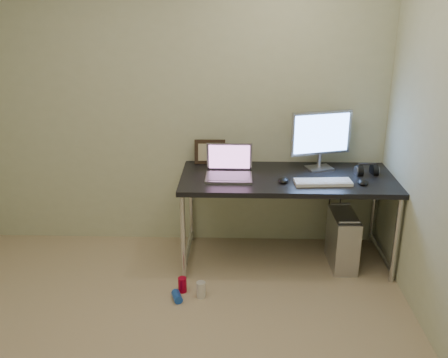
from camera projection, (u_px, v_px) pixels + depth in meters
wall_back at (180, 105)px, 4.21m from camera, size 3.50×0.02×2.50m
desk at (287, 185)px, 4.03m from camera, size 1.71×0.75×0.75m
tower_computer at (342, 240)px, 4.10m from camera, size 0.20×0.44×0.48m
cable_a at (330, 201)px, 4.42m from camera, size 0.01×0.16×0.69m
cable_b at (340, 204)px, 4.41m from camera, size 0.02×0.11×0.71m
can_red at (182, 285)px, 3.77m from camera, size 0.08×0.08×0.12m
can_white at (201, 290)px, 3.70m from camera, size 0.08×0.08×0.13m
can_blue at (177, 297)px, 3.67m from camera, size 0.10×0.13×0.06m
laptop at (229, 169)px, 3.99m from camera, size 0.37×0.30×0.26m
monitor at (321, 136)px, 4.09m from camera, size 0.51×0.21×0.49m
keyboard at (323, 182)px, 3.84m from camera, size 0.44×0.17×0.03m
mouse_right at (363, 181)px, 3.84m from camera, size 0.10×0.14×0.04m
mouse_left at (283, 179)px, 3.88m from camera, size 0.10×0.14×0.04m
headphones at (367, 171)px, 4.04m from camera, size 0.19×0.11×0.12m
picture_frame at (210, 152)px, 4.28m from camera, size 0.26×0.08×0.21m
webcam at (244, 156)px, 4.25m from camera, size 0.04×0.03×0.11m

